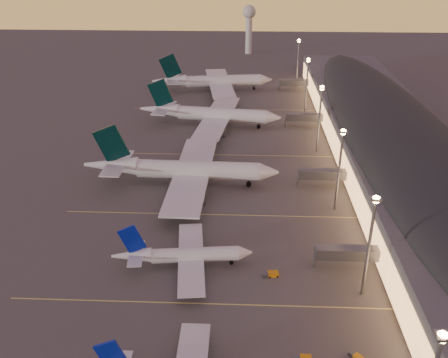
% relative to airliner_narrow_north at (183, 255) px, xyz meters
% --- Properties ---
extents(ground, '(700.00, 700.00, 0.00)m').
position_rel_airliner_narrow_north_xyz_m(ground, '(6.74, -9.03, -3.24)').
color(ground, '#484542').
extents(airliner_narrow_north, '(35.15, 31.57, 12.55)m').
position_rel_airliner_narrow_north_xyz_m(airliner_narrow_north, '(0.00, 0.00, 0.00)').
color(airliner_narrow_north, silver).
rests_on(airliner_narrow_north, ground).
extents(airliner_wide_near, '(64.74, 58.84, 20.75)m').
position_rel_airliner_narrow_north_xyz_m(airliner_wide_near, '(-5.86, 45.63, 2.10)').
color(airliner_wide_near, silver).
rests_on(airliner_wide_near, ground).
extents(airliner_wide_mid, '(62.13, 57.06, 19.88)m').
position_rel_airliner_narrow_north_xyz_m(airliner_wide_mid, '(-0.35, 103.27, 1.88)').
color(airliner_wide_mid, silver).
rests_on(airliner_wide_mid, ground).
extents(airliner_wide_far, '(63.73, 58.59, 20.40)m').
position_rel_airliner_narrow_north_xyz_m(airliner_wide_far, '(-2.23, 156.72, 2.01)').
color(airliner_wide_far, silver).
rests_on(airliner_wide_far, ground).
extents(terminal_building, '(56.35, 255.00, 17.46)m').
position_rel_airliner_narrow_north_xyz_m(terminal_building, '(68.58, 63.43, 5.54)').
color(terminal_building, '#505055').
rests_on(terminal_building, ground).
extents(light_masts, '(2.20, 217.20, 25.90)m').
position_rel_airliner_narrow_north_xyz_m(light_masts, '(42.74, 55.97, 14.31)').
color(light_masts, slate).
rests_on(light_masts, ground).
extents(radar_tower, '(9.00, 9.00, 32.50)m').
position_rel_airliner_narrow_north_xyz_m(radar_tower, '(16.74, 250.97, 18.63)').
color(radar_tower, silver).
rests_on(radar_tower, ground).
extents(lane_markings, '(90.00, 180.36, 0.00)m').
position_rel_airliner_narrow_north_xyz_m(lane_markings, '(6.74, 30.97, -3.24)').
color(lane_markings, '#D8C659').
rests_on(lane_markings, ground).
extents(baggage_tug_b, '(3.42, 1.58, 1.01)m').
position_rel_airliner_narrow_north_xyz_m(baggage_tug_b, '(27.16, -29.84, -2.78)').
color(baggage_tug_b, orange).
rests_on(baggage_tug_b, ground).
extents(baggage_tug_c, '(4.11, 2.18, 1.16)m').
position_rel_airliner_narrow_north_xyz_m(baggage_tug_c, '(21.94, -3.16, -2.71)').
color(baggage_tug_c, orange).
rests_on(baggage_tug_c, ground).
extents(baggage_tug_d, '(3.03, 3.26, 0.96)m').
position_rel_airliner_narrow_north_xyz_m(baggage_tug_d, '(37.75, -29.09, -2.81)').
color(baggage_tug_d, orange).
rests_on(baggage_tug_d, ground).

